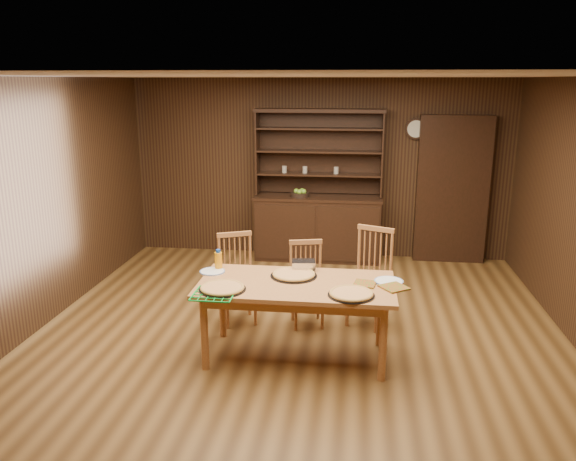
# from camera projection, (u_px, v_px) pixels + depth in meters

# --- Properties ---
(floor) EXTENTS (6.00, 6.00, 0.00)m
(floor) POSITION_uv_depth(u_px,v_px,m) (297.00, 341.00, 5.71)
(floor) COLOR brown
(floor) RESTS_ON ground
(room_shell) EXTENTS (6.00, 6.00, 6.00)m
(room_shell) POSITION_uv_depth(u_px,v_px,m) (298.00, 188.00, 5.30)
(room_shell) COLOR silver
(room_shell) RESTS_ON floor
(china_hutch) EXTENTS (1.84, 0.52, 2.17)m
(china_hutch) POSITION_uv_depth(u_px,v_px,m) (318.00, 219.00, 8.19)
(china_hutch) COLOR black
(china_hutch) RESTS_ON floor
(doorway) EXTENTS (1.00, 0.18, 2.10)m
(doorway) POSITION_uv_depth(u_px,v_px,m) (452.00, 190.00, 7.98)
(doorway) COLOR black
(doorway) RESTS_ON floor
(wall_clock) EXTENTS (0.30, 0.05, 0.30)m
(wall_clock) POSITION_uv_depth(u_px,v_px,m) (416.00, 129.00, 7.88)
(wall_clock) COLOR black
(wall_clock) RESTS_ON room_shell
(dining_table) EXTENTS (1.81, 0.90, 0.75)m
(dining_table) POSITION_uv_depth(u_px,v_px,m) (296.00, 291.00, 5.21)
(dining_table) COLOR #B98040
(dining_table) RESTS_ON floor
(chair_left) EXTENTS (0.52, 0.51, 0.98)m
(chair_left) POSITION_uv_depth(u_px,v_px,m) (237.00, 275.00, 6.09)
(chair_left) COLOR #B8743F
(chair_left) RESTS_ON floor
(chair_center) EXTENTS (0.45, 0.44, 0.91)m
(chair_center) POSITION_uv_depth(u_px,v_px,m) (307.00, 281.00, 6.02)
(chair_center) COLOR #B8743F
(chair_center) RESTS_ON floor
(chair_right) EXTENTS (0.56, 0.55, 1.05)m
(chair_right) POSITION_uv_depth(u_px,v_px,m) (371.00, 273.00, 6.02)
(chair_right) COLOR #B8743F
(chair_right) RESTS_ON floor
(pizza_left) EXTENTS (0.42, 0.42, 0.04)m
(pizza_left) POSITION_uv_depth(u_px,v_px,m) (222.00, 288.00, 5.01)
(pizza_left) COLOR black
(pizza_left) RESTS_ON dining_table
(pizza_right) EXTENTS (0.41, 0.41, 0.04)m
(pizza_right) POSITION_uv_depth(u_px,v_px,m) (351.00, 294.00, 4.87)
(pizza_right) COLOR black
(pizza_right) RESTS_ON dining_table
(pizza_center) EXTENTS (0.45, 0.45, 0.04)m
(pizza_center) POSITION_uv_depth(u_px,v_px,m) (294.00, 274.00, 5.36)
(pizza_center) COLOR black
(pizza_center) RESTS_ON dining_table
(cooling_rack) EXTENTS (0.37, 0.37, 0.02)m
(cooling_rack) POSITION_uv_depth(u_px,v_px,m) (214.00, 294.00, 4.90)
(cooling_rack) COLOR #0CA12D
(cooling_rack) RESTS_ON dining_table
(plate_left) EXTENTS (0.25, 0.25, 0.02)m
(plate_left) POSITION_uv_depth(u_px,v_px,m) (212.00, 271.00, 5.47)
(plate_left) COLOR white
(plate_left) RESTS_ON dining_table
(plate_right) EXTENTS (0.27, 0.27, 0.02)m
(plate_right) POSITION_uv_depth(u_px,v_px,m) (389.00, 281.00, 5.20)
(plate_right) COLOR white
(plate_right) RESTS_ON dining_table
(foil_dish) EXTENTS (0.25, 0.19, 0.09)m
(foil_dish) POSITION_uv_depth(u_px,v_px,m) (304.00, 265.00, 5.54)
(foil_dish) COLOR white
(foil_dish) RESTS_ON dining_table
(juice_bottle) EXTENTS (0.07, 0.07, 0.20)m
(juice_bottle) POSITION_uv_depth(u_px,v_px,m) (218.00, 260.00, 5.53)
(juice_bottle) COLOR orange
(juice_bottle) RESTS_ON dining_table
(pot_holder_a) EXTENTS (0.30, 0.30, 0.02)m
(pot_holder_a) POSITION_uv_depth(u_px,v_px,m) (394.00, 287.00, 5.05)
(pot_holder_a) COLOR red
(pot_holder_a) RESTS_ON dining_table
(pot_holder_b) EXTENTS (0.23, 0.23, 0.01)m
(pot_holder_b) POSITION_uv_depth(u_px,v_px,m) (365.00, 284.00, 5.14)
(pot_holder_b) COLOR red
(pot_holder_b) RESTS_ON dining_table
(fruit_bowl) EXTENTS (0.27, 0.27, 0.12)m
(fruit_bowl) POSITION_uv_depth(u_px,v_px,m) (300.00, 194.00, 8.06)
(fruit_bowl) COLOR black
(fruit_bowl) RESTS_ON china_hutch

